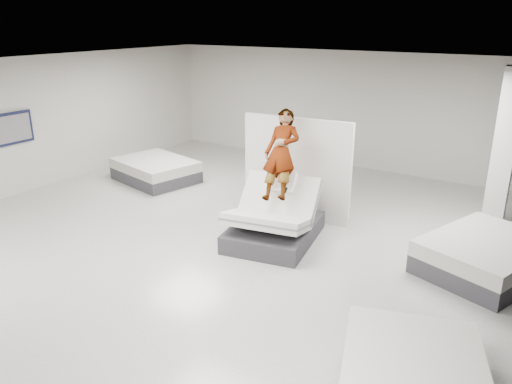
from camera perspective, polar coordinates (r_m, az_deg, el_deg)
room at (r=8.26m, az=-6.49°, el=1.99°), size 14.00×14.04×3.20m
hero_bed at (r=9.46m, az=2.07°, el=-3.44°), size 1.79×2.18×1.28m
person at (r=9.44m, az=2.83°, el=2.35°), size 0.97×1.83×1.39m
remote at (r=9.13m, az=3.38°, el=0.19°), size 0.08×0.15×0.08m
divider_panel at (r=10.40m, az=4.62°, el=2.67°), size 2.36×0.31×2.15m
flat_bed_right_far at (r=9.22m, az=24.80°, el=-6.63°), size 2.20×2.52×0.58m
flat_bed_left_far at (r=13.25m, az=-11.39°, el=2.45°), size 2.31×1.93×0.56m
column at (r=10.92m, az=26.51°, el=4.35°), size 0.40×0.40×3.20m
wall_poster at (r=13.01m, az=-25.97°, el=6.57°), size 0.06×0.95×0.75m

